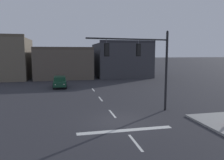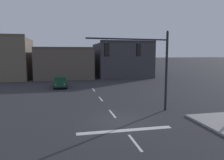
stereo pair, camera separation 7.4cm
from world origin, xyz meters
TOP-DOWN VIEW (x-y plane):
  - ground_plane at (0.00, 0.00)m, footprint 400.00×400.00m
  - stop_bar_paint at (0.00, -2.00)m, footprint 6.40×0.50m
  - lane_centreline at (0.00, 2.00)m, footprint 0.16×26.40m
  - signal_mast_near_side at (2.80, 1.87)m, footprint 7.16×1.12m
  - car_lot_nearside at (-4.49, 17.15)m, footprint 1.93×4.47m
  - building_row at (-1.43, 30.11)m, footprint 31.43×11.67m

SIDE VIEW (x-z plane):
  - ground_plane at x=0.00m, z-range 0.00..0.00m
  - lane_centreline at x=0.00m, z-range 0.00..0.01m
  - stop_bar_paint at x=0.00m, z-range 0.00..0.01m
  - car_lot_nearside at x=-4.49m, z-range 0.05..1.66m
  - building_row at x=-1.43m, z-range -0.72..7.53m
  - signal_mast_near_side at x=2.80m, z-range 1.11..8.04m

